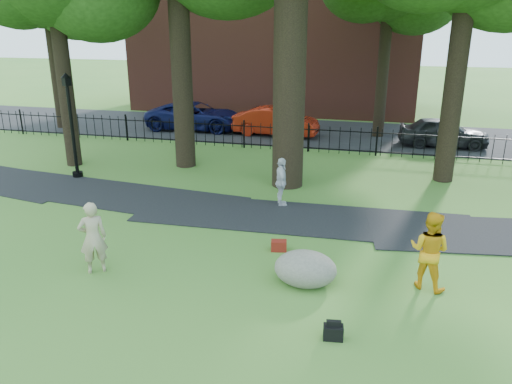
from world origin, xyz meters
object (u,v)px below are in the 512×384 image
(boulder, at_px, (305,267))
(woman, at_px, (93,238))
(man, at_px, (429,250))
(red_sedan, at_px, (276,122))
(lamppost, at_px, (72,128))

(boulder, bearing_deg, woman, -172.20)
(man, bearing_deg, red_sedan, -43.43)
(lamppost, relative_size, red_sedan, 0.89)
(woman, bearing_deg, lamppost, -89.59)
(woman, xyz_separation_m, man, (7.50, 1.15, 0.02))
(woman, distance_m, lamppost, 8.13)
(boulder, bearing_deg, red_sedan, 104.52)
(woman, xyz_separation_m, lamppost, (-4.72, 6.54, 1.03))
(man, height_order, red_sedan, man)
(woman, bearing_deg, boulder, 152.37)
(man, distance_m, lamppost, 13.40)
(woman, height_order, red_sedan, woman)
(red_sedan, bearing_deg, lamppost, 149.81)
(lamppost, height_order, red_sedan, lamppost)
(man, bearing_deg, boulder, 32.66)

